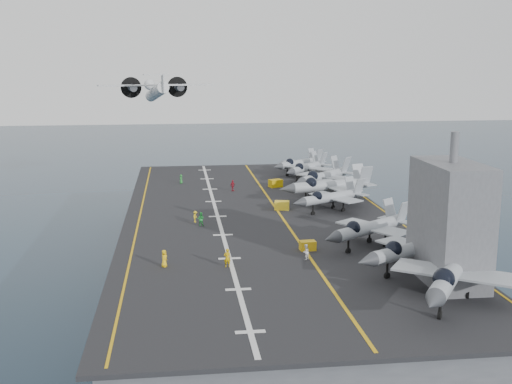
{
  "coord_description": "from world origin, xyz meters",
  "views": [
    {
      "loc": [
        -11.62,
        -88.47,
        31.98
      ],
      "look_at": [
        0.0,
        4.0,
        13.0
      ],
      "focal_mm": 45.0,
      "sensor_mm": 36.0,
      "label": 1
    }
  ],
  "objects": [
    {
      "name": "crew_7",
      "position": [
        2.36,
        -21.43,
        11.29
      ],
      "size": [
        1.26,
        1.26,
        1.78
      ],
      "primitive_type": "imported",
      "color": "white",
      "rests_on": "flight_deck"
    },
    {
      "name": "fighter_jet_5",
      "position": [
        12.34,
        8.02,
        13.11
      ],
      "size": [
        17.73,
        14.04,
        5.41
      ],
      "primitive_type": null,
      "color": "gray",
      "rests_on": "flight_deck"
    },
    {
      "name": "fighter_jet_1",
      "position": [
        12.88,
        -26.6,
        12.93
      ],
      "size": [
        17.43,
        15.5,
        5.06
      ],
      "primitive_type": null,
      "color": "#8F969C",
      "rests_on": "flight_deck"
    },
    {
      "name": "fighter_jet_6",
      "position": [
        13.09,
        16.17,
        13.04
      ],
      "size": [
        17.96,
        17.91,
        5.28
      ],
      "primitive_type": null,
      "color": "#A1AAB2",
      "rests_on": "flight_deck"
    },
    {
      "name": "deck_edge_stbd",
      "position": [
        18.5,
        0.0,
        10.42
      ],
      "size": [
        0.25,
        90.0,
        0.02
      ],
      "primitive_type": "cube",
      "color": "gold",
      "rests_on": "flight_deck"
    },
    {
      "name": "landing_centerline",
      "position": [
        -6.0,
        0.0,
        10.42
      ],
      "size": [
        0.5,
        90.0,
        0.02
      ],
      "primitive_type": "cube",
      "color": "silver",
      "rests_on": "flight_deck"
    },
    {
      "name": "fighter_jet_2",
      "position": [
        10.94,
        -17.32,
        12.86
      ],
      "size": [
        16.99,
        15.83,
        4.91
      ],
      "primitive_type": null,
      "color": "gray",
      "rests_on": "flight_deck"
    },
    {
      "name": "foul_line",
      "position": [
        3.0,
        0.0,
        10.42
      ],
      "size": [
        0.35,
        90.0,
        0.02
      ],
      "primitive_type": "cube",
      "color": "gold",
      "rests_on": "flight_deck"
    },
    {
      "name": "crew_4",
      "position": [
        -2.24,
        18.08,
        11.34
      ],
      "size": [
        1.35,
        1.33,
        1.89
      ],
      "primitive_type": "imported",
      "color": "#A51B2B",
      "rests_on": "flight_deck"
    },
    {
      "name": "tow_cart_c",
      "position": [
        5.55,
        20.62,
        11.06
      ],
      "size": [
        2.56,
        2.09,
        1.33
      ],
      "primitive_type": null,
      "color": "#C19707",
      "rests_on": "flight_deck"
    },
    {
      "name": "crew_5",
      "position": [
        -10.86,
        26.13,
        11.21
      ],
      "size": [
        0.95,
        1.14,
        1.62
      ],
      "primitive_type": "imported",
      "color": "#268C33",
      "rests_on": "flight_deck"
    },
    {
      "name": "deck_edge_port",
      "position": [
        -17.0,
        0.0,
        10.42
      ],
      "size": [
        0.25,
        90.0,
        0.02
      ],
      "primitive_type": "cube",
      "color": "gold",
      "rests_on": "flight_deck"
    },
    {
      "name": "flight_deck",
      "position": [
        0.0,
        0.0,
        10.2
      ],
      "size": [
        38.0,
        92.0,
        0.4
      ],
      "primitive_type": "cube",
      "color": "black",
      "rests_on": "hull"
    },
    {
      "name": "transport_plane",
      "position": [
        -15.49,
        54.02,
        25.52
      ],
      "size": [
        27.98,
        21.76,
        5.92
      ],
      "primitive_type": null,
      "color": "white"
    },
    {
      "name": "crew_2",
      "position": [
        -8.59,
        -5.02,
        11.35
      ],
      "size": [
        1.27,
        0.98,
        1.9
      ],
      "primitive_type": "imported",
      "color": "green",
      "rests_on": "flight_deck"
    },
    {
      "name": "ground",
      "position": [
        0.0,
        0.0,
        0.0
      ],
      "size": [
        500.0,
        500.0,
        0.0
      ],
      "primitive_type": "plane",
      "color": "#142135",
      "rests_on": "ground"
    },
    {
      "name": "tow_cart_b",
      "position": [
        3.78,
        3.2,
        11.04
      ],
      "size": [
        2.39,
        1.83,
        1.28
      ],
      "primitive_type": null,
      "color": "yellow",
      "rests_on": "flight_deck"
    },
    {
      "name": "fighter_jet_7",
      "position": [
        12.62,
        27.68,
        12.68
      ],
      "size": [
        15.25,
        15.68,
        4.57
      ],
      "primitive_type": null,
      "color": "#9DA5AC",
      "rests_on": "flight_deck"
    },
    {
      "name": "crew_1",
      "position": [
        -6.49,
        -22.95,
        11.43
      ],
      "size": [
        1.33,
        0.97,
        2.05
      ],
      "primitive_type": "imported",
      "color": "#CA9D07",
      "rests_on": "flight_deck"
    },
    {
      "name": "fighter_jet_8",
      "position": [
        12.34,
        33.55,
        12.64
      ],
      "size": [
        15.45,
        14.61,
        4.47
      ],
      "primitive_type": null,
      "color": "gray",
      "rests_on": "flight_deck"
    },
    {
      "name": "crew_3",
      "position": [
        -9.25,
        -2.94,
        11.19
      ],
      "size": [
        0.94,
        1.12,
        1.59
      ],
      "primitive_type": "imported",
      "color": "yellow",
      "rests_on": "flight_deck"
    },
    {
      "name": "fighter_jet_4",
      "position": [
        10.81,
        1.15,
        12.66
      ],
      "size": [
        15.59,
        13.96,
        4.52
      ],
      "primitive_type": null,
      "color": "#9DA5AE",
      "rests_on": "flight_deck"
    },
    {
      "name": "hull",
      "position": [
        0.0,
        0.0,
        5.0
      ],
      "size": [
        36.0,
        90.0,
        10.0
      ],
      "primitive_type": "cube",
      "color": "#56595E",
      "rests_on": "ground"
    },
    {
      "name": "tow_cart_a",
      "position": [
        3.34,
        -17.82,
        10.95
      ],
      "size": [
        1.91,
        1.32,
        1.09
      ],
      "primitive_type": null,
      "color": "gold",
      "rests_on": "flight_deck"
    },
    {
      "name": "island_superstructure",
      "position": [
        15.0,
        -30.0,
        17.9
      ],
      "size": [
        5.0,
        10.0,
        15.0
      ],
      "primitive_type": null,
      "color": "#56595E",
      "rests_on": "flight_deck"
    },
    {
      "name": "fighter_jet_0",
      "position": [
        12.97,
        -35.46,
        13.21
      ],
      "size": [
        18.01,
        19.44,
        5.62
      ],
      "primitive_type": null,
      "color": "#9EA7AF",
      "rests_on": "flight_deck"
    },
    {
      "name": "crew_0",
      "position": [
        -13.17,
        -22.01,
        11.34
      ],
      "size": [
        1.12,
        1.33,
        1.88
      ],
      "primitive_type": "imported",
      "color": "yellow",
      "rests_on": "flight_deck"
    }
  ]
}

